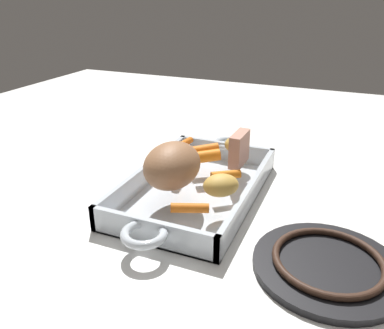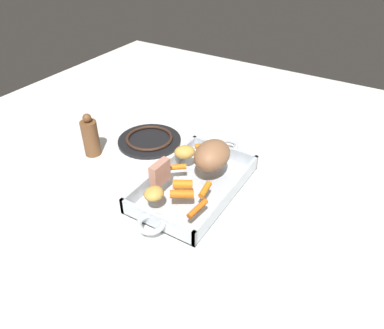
{
  "view_description": "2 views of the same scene",
  "coord_description": "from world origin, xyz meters",
  "px_view_note": "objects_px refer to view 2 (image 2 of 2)",
  "views": [
    {
      "loc": [
        -0.61,
        -0.25,
        0.36
      ],
      "look_at": [
        -0.01,
        0.0,
        0.07
      ],
      "focal_mm": 36.61,
      "sensor_mm": 36.0,
      "label": 1
    },
    {
      "loc": [
        0.67,
        0.4,
        0.65
      ],
      "look_at": [
        -0.03,
        -0.03,
        0.06
      ],
      "focal_mm": 33.93,
      "sensor_mm": 36.0,
      "label": 2
    }
  ],
  "objects_px": {
    "potato_corner": "(154,194)",
    "baby_carrot_short": "(181,184)",
    "pork_roast": "(212,155)",
    "stove_burner_rear": "(149,140)",
    "baby_carrot_long": "(176,168)",
    "baby_carrot_southwest": "(198,208)",
    "baby_carrot_center_right": "(205,190)",
    "potato_golden_large": "(185,152)",
    "baby_carrot_northeast": "(205,146)",
    "roasting_dish": "(194,185)",
    "baby_carrot_northwest": "(182,194)",
    "roast_slice_thick": "(160,173)",
    "pepper_mill": "(91,137)"
  },
  "relations": [
    {
      "from": "potato_corner",
      "to": "baby_carrot_short",
      "type": "bearing_deg",
      "value": 155.89
    },
    {
      "from": "pork_roast",
      "to": "stove_burner_rear",
      "type": "xyz_separation_m",
      "value": [
        -0.07,
        -0.27,
        -0.08
      ]
    },
    {
      "from": "baby_carrot_long",
      "to": "baby_carrot_southwest",
      "type": "height_order",
      "value": "same"
    },
    {
      "from": "baby_carrot_center_right",
      "to": "baby_carrot_southwest",
      "type": "height_order",
      "value": "baby_carrot_center_right"
    },
    {
      "from": "potato_golden_large",
      "to": "stove_burner_rear",
      "type": "relative_size",
      "value": 0.29
    },
    {
      "from": "baby_carrot_northeast",
      "to": "baby_carrot_long",
      "type": "height_order",
      "value": "same"
    },
    {
      "from": "roasting_dish",
      "to": "potato_golden_large",
      "type": "height_order",
      "value": "potato_golden_large"
    },
    {
      "from": "baby_carrot_northwest",
      "to": "potato_golden_large",
      "type": "relative_size",
      "value": 0.97
    },
    {
      "from": "baby_carrot_center_right",
      "to": "baby_carrot_southwest",
      "type": "relative_size",
      "value": 0.77
    },
    {
      "from": "roast_slice_thick",
      "to": "baby_carrot_center_right",
      "type": "height_order",
      "value": "roast_slice_thick"
    },
    {
      "from": "baby_carrot_long",
      "to": "baby_carrot_short",
      "type": "bearing_deg",
      "value": 44.33
    },
    {
      "from": "baby_carrot_northeast",
      "to": "baby_carrot_northwest",
      "type": "bearing_deg",
      "value": 15.62
    },
    {
      "from": "roast_slice_thick",
      "to": "baby_carrot_northwest",
      "type": "relative_size",
      "value": 1.1
    },
    {
      "from": "roasting_dish",
      "to": "roast_slice_thick",
      "type": "distance_m",
      "value": 0.11
    },
    {
      "from": "baby_carrot_center_right",
      "to": "potato_corner",
      "type": "xyz_separation_m",
      "value": [
        0.09,
        -0.1,
        0.01
      ]
    },
    {
      "from": "baby_carrot_center_right",
      "to": "baby_carrot_northwest",
      "type": "relative_size",
      "value": 0.89
    },
    {
      "from": "roasting_dish",
      "to": "baby_carrot_center_right",
      "type": "xyz_separation_m",
      "value": [
        0.04,
        0.06,
        0.04
      ]
    },
    {
      "from": "baby_carrot_southwest",
      "to": "potato_golden_large",
      "type": "height_order",
      "value": "potato_golden_large"
    },
    {
      "from": "baby_carrot_northwest",
      "to": "pepper_mill",
      "type": "bearing_deg",
      "value": -101.2
    },
    {
      "from": "baby_carrot_northeast",
      "to": "potato_corner",
      "type": "height_order",
      "value": "potato_corner"
    },
    {
      "from": "pork_roast",
      "to": "baby_carrot_center_right",
      "type": "height_order",
      "value": "pork_roast"
    },
    {
      "from": "roasting_dish",
      "to": "pork_roast",
      "type": "bearing_deg",
      "value": 163.22
    },
    {
      "from": "baby_carrot_short",
      "to": "pepper_mill",
      "type": "height_order",
      "value": "pepper_mill"
    },
    {
      "from": "baby_carrot_northeast",
      "to": "stove_burner_rear",
      "type": "distance_m",
      "value": 0.21
    },
    {
      "from": "baby_carrot_short",
      "to": "pepper_mill",
      "type": "bearing_deg",
      "value": -96.85
    },
    {
      "from": "baby_carrot_southwest",
      "to": "potato_corner",
      "type": "distance_m",
      "value": 0.12
    },
    {
      "from": "pork_roast",
      "to": "baby_carrot_center_right",
      "type": "bearing_deg",
      "value": 20.38
    },
    {
      "from": "baby_carrot_short",
      "to": "baby_carrot_southwest",
      "type": "bearing_deg",
      "value": 56.51
    },
    {
      "from": "baby_carrot_northeast",
      "to": "potato_corner",
      "type": "distance_m",
      "value": 0.27
    },
    {
      "from": "pork_roast",
      "to": "baby_carrot_southwest",
      "type": "xyz_separation_m",
      "value": [
        0.18,
        0.06,
        -0.03
      ]
    },
    {
      "from": "stove_burner_rear",
      "to": "pepper_mill",
      "type": "relative_size",
      "value": 1.48
    },
    {
      "from": "potato_golden_large",
      "to": "baby_carrot_center_right",
      "type": "bearing_deg",
      "value": 50.51
    },
    {
      "from": "baby_carrot_northeast",
      "to": "potato_golden_large",
      "type": "bearing_deg",
      "value": -19.91
    },
    {
      "from": "baby_carrot_northwest",
      "to": "baby_carrot_long",
      "type": "xyz_separation_m",
      "value": [
        -0.09,
        -0.08,
        -0.0
      ]
    },
    {
      "from": "baby_carrot_long",
      "to": "baby_carrot_southwest",
      "type": "distance_m",
      "value": 0.17
    },
    {
      "from": "pork_roast",
      "to": "potato_corner",
      "type": "height_order",
      "value": "pork_roast"
    },
    {
      "from": "pork_roast",
      "to": "stove_burner_rear",
      "type": "bearing_deg",
      "value": -104.31
    },
    {
      "from": "pork_roast",
      "to": "baby_carrot_northeast",
      "type": "relative_size",
      "value": 2.05
    },
    {
      "from": "roasting_dish",
      "to": "roast_slice_thick",
      "type": "height_order",
      "value": "roast_slice_thick"
    },
    {
      "from": "baby_carrot_long",
      "to": "potato_corner",
      "type": "height_order",
      "value": "potato_corner"
    },
    {
      "from": "baby_carrot_center_right",
      "to": "potato_golden_large",
      "type": "bearing_deg",
      "value": -129.49
    },
    {
      "from": "pork_roast",
      "to": "baby_carrot_center_right",
      "type": "xyz_separation_m",
      "value": [
        0.11,
        0.04,
        -0.03
      ]
    },
    {
      "from": "stove_burner_rear",
      "to": "baby_carrot_center_right",
      "type": "bearing_deg",
      "value": 60.62
    },
    {
      "from": "roast_slice_thick",
      "to": "potato_golden_large",
      "type": "bearing_deg",
      "value": -176.09
    },
    {
      "from": "baby_carrot_southwest",
      "to": "pepper_mill",
      "type": "height_order",
      "value": "pepper_mill"
    },
    {
      "from": "pork_roast",
      "to": "roast_slice_thick",
      "type": "xyz_separation_m",
      "value": [
        0.14,
        -0.08,
        -0.01
      ]
    },
    {
      "from": "baby_carrot_center_right",
      "to": "stove_burner_rear",
      "type": "height_order",
      "value": "baby_carrot_center_right"
    },
    {
      "from": "baby_carrot_southwest",
      "to": "stove_burner_rear",
      "type": "xyz_separation_m",
      "value": [
        -0.25,
        -0.33,
        -0.04
      ]
    },
    {
      "from": "baby_carrot_northwest",
      "to": "baby_carrot_short",
      "type": "distance_m",
      "value": 0.04
    },
    {
      "from": "baby_carrot_long",
      "to": "pepper_mill",
      "type": "bearing_deg",
      "value": -87.74
    }
  ]
}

